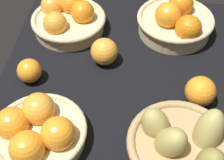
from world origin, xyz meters
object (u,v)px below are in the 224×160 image
basket_near_right (176,21)px  basket_far_right (68,19)px  loose_orange_side_gap (200,91)px  basket_far_left (37,131)px  loose_orange_back_gap (29,71)px  loose_orange_front_gap (104,52)px  basket_near_left_pears (181,145)px

basket_near_right → basket_far_right: bearing=92.0°
basket_far_right → loose_orange_side_gap: (-28.11, -41.23, -0.05)cm
basket_far_left → loose_orange_back_gap: (20.39, 7.65, -0.61)cm
loose_orange_back_gap → loose_orange_front_gap: bearing=-65.3°
loose_orange_front_gap → loose_orange_back_gap: size_ratio=1.17×
basket_near_left_pears → basket_far_right: bearing=37.7°
basket_far_left → loose_orange_side_gap: bearing=-67.5°
loose_orange_front_gap → basket_near_left_pears: bearing=-145.1°
basket_far_right → basket_near_left_pears: basket_near_left_pears is taller
loose_orange_front_gap → loose_orange_side_gap: 30.33cm
basket_far_left → loose_orange_front_gap: 32.47cm
basket_far_right → loose_orange_front_gap: bearing=-137.0°
basket_near_left_pears → loose_orange_back_gap: size_ratio=3.53×
loose_orange_side_gap → basket_far_right: bearing=55.7°
loose_orange_front_gap → loose_orange_back_gap: 22.56cm
basket_far_left → loose_orange_side_gap: basket_far_left is taller
basket_near_left_pears → basket_far_left: bearing=88.5°
basket_near_right → loose_orange_back_gap: size_ratio=3.59×
basket_far_left → basket_near_left_pears: basket_near_left_pears is taller
basket_near_left_pears → loose_orange_back_gap: 47.03cm
basket_far_right → loose_orange_side_gap: basket_far_right is taller
basket_near_right → basket_near_left_pears: 46.93cm
basket_far_left → loose_orange_back_gap: basket_far_left is taller
basket_near_right → basket_far_left: 57.60cm
basket_near_right → loose_orange_side_gap: 29.89cm
basket_near_left_pears → loose_orange_front_gap: size_ratio=3.01×
basket_near_left_pears → loose_orange_side_gap: 18.52cm
basket_far_left → loose_orange_side_gap: (16.63, -40.16, 0.04)cm
loose_orange_side_gap → basket_far_left: bearing=112.5°
basket_far_left → basket_far_right: bearing=1.4°
basket_near_left_pears → loose_orange_back_gap: bearing=63.0°
basket_near_right → basket_near_left_pears: (-46.93, 0.40, -0.08)cm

